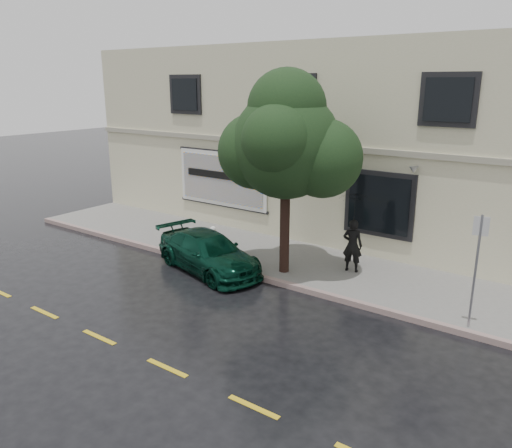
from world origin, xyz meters
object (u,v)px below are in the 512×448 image
Objects in this scene: street_tree at (286,146)px; fire_hydrant at (213,237)px; pedestrian at (352,245)px; car at (208,252)px.

street_tree is 7.33× the size of fire_hydrant.
street_tree is (-1.64, -1.21, 2.98)m from pedestrian.
car is 4.41m from pedestrian.
pedestrian is (3.80, 2.21, 0.37)m from car.
car is 1.92m from fire_hydrant.
pedestrian is at bearing -44.64° from car.
fire_hydrant is (-1.12, 1.56, -0.09)m from car.
car is at bearing 18.03° from pedestrian.
pedestrian is 2.22× the size of fire_hydrant.
street_tree is (2.15, 1.00, 3.35)m from car.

